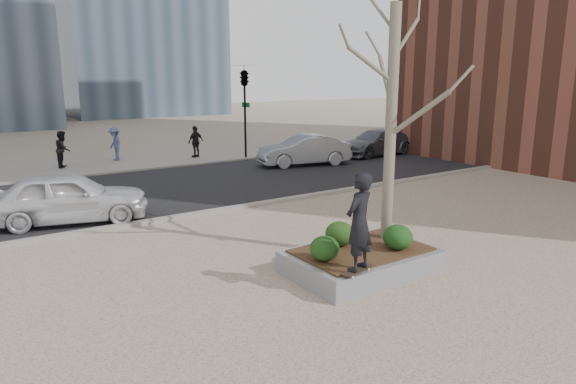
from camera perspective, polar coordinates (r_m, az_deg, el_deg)
ground at (r=10.44m, az=3.95°, el=-9.91°), size 120.00×120.00×0.00m
street at (r=18.97m, az=-14.98°, el=0.19°), size 60.00×8.00×0.02m
far_sidewalk at (r=25.59m, az=-20.23°, el=3.05°), size 60.00×6.00×0.02m
planter at (r=10.97m, az=8.13°, el=-7.61°), size 3.00×2.00×0.45m
planter_mulch at (r=10.88m, az=8.17°, el=-6.40°), size 2.70×1.70×0.04m
sycamore_tree at (r=11.19m, az=11.54°, el=11.35°), size 2.80×2.80×6.60m
shrub_left at (r=10.09m, az=4.09°, el=-6.27°), size 0.58×0.58×0.49m
shrub_middle at (r=10.97m, az=5.76°, el=-4.64°), size 0.61×0.61×0.52m
shrub_right at (r=10.94m, az=12.10°, el=-4.91°), size 0.62×0.62×0.52m
skateboard at (r=9.70m, az=7.73°, el=-8.72°), size 0.81×0.38×0.08m
skateboarder at (r=9.40m, az=7.91°, el=-3.31°), size 0.77×0.63×1.83m
police_car at (r=15.42m, az=-23.26°, el=-0.53°), size 4.53×2.81×1.44m
car_silver at (r=23.33m, az=1.82°, el=4.68°), size 4.38×2.47×1.37m
car_third at (r=26.69m, az=9.77°, el=5.46°), size 4.53×2.02×1.29m
pedestrian_a at (r=24.77m, az=-23.72°, el=4.38°), size 0.86×0.96×1.62m
pedestrian_b at (r=25.93m, az=-18.67°, el=5.10°), size 0.67×1.08×1.60m
pedestrian_c at (r=25.94m, az=-10.22°, el=5.53°), size 0.98×0.64×1.55m
traffic_light_far at (r=25.48m, az=-4.80°, el=8.84°), size 0.60×2.48×4.50m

